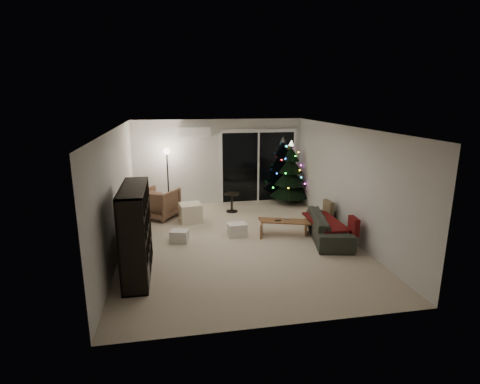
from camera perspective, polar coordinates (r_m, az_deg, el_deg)
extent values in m
plane|color=beige|center=(8.42, -0.30, -7.48)|extent=(6.50, 6.50, 0.00)
plane|color=white|center=(7.84, -0.33, 9.75)|extent=(6.50, 6.50, 0.00)
cube|color=silver|center=(11.19, -3.24, 4.63)|extent=(5.00, 0.02, 2.50)
cube|color=silver|center=(5.01, 6.26, -7.67)|extent=(5.00, 0.02, 2.50)
cube|color=silver|center=(8.00, -18.23, 0.04)|extent=(0.02, 6.50, 2.50)
cube|color=silver|center=(8.81, 15.91, 1.48)|extent=(0.02, 6.50, 2.50)
cube|color=black|center=(11.41, 2.79, 3.81)|extent=(2.20, 0.02, 2.10)
cube|color=white|center=(10.89, -6.93, 9.06)|extent=(0.90, 0.22, 0.28)
cube|color=#3F3833|center=(12.15, 2.17, -0.86)|extent=(2.60, 1.00, 0.10)
cube|color=white|center=(12.40, 1.79, 2.07)|extent=(2.20, 0.06, 1.00)
cube|color=black|center=(8.38, -15.92, -5.42)|extent=(0.49, 1.20, 0.74)
cube|color=black|center=(8.25, -16.13, -2.47)|extent=(0.38, 0.45, 0.16)
imported|color=brown|center=(10.10, -12.22, -1.68)|extent=(1.19, 1.20, 0.80)
cube|color=#F4E5C0|center=(9.68, -7.54, -3.16)|extent=(0.60, 0.60, 0.48)
cube|color=white|center=(8.41, -9.21, -6.68)|extent=(0.44, 0.38, 0.27)
cube|color=white|center=(8.67, -0.45, -5.75)|extent=(0.45, 0.34, 0.30)
cylinder|color=black|center=(10.43, -1.26, -1.62)|extent=(0.53, 0.53, 0.53)
cylinder|color=black|center=(10.72, -10.91, 1.77)|extent=(0.27, 0.27, 1.70)
imported|color=#2D2F2A|center=(8.70, 13.42, -5.16)|extent=(1.15, 2.04, 0.56)
cube|color=maroon|center=(8.62, 12.85, -4.42)|extent=(0.60, 1.39, 0.05)
cube|color=#72624B|center=(9.29, 13.32, -2.43)|extent=(0.14, 0.38, 0.37)
cube|color=maroon|center=(8.18, 16.93, -4.96)|extent=(0.14, 0.38, 0.37)
cube|color=black|center=(8.66, 5.79, -4.33)|extent=(0.14, 0.04, 0.02)
cube|color=slate|center=(8.78, 7.27, -4.12)|extent=(0.14, 0.08, 0.02)
cone|color=black|center=(11.24, 7.70, 3.01)|extent=(1.23, 1.23, 1.90)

